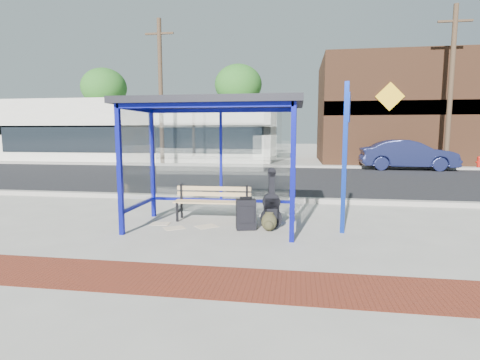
% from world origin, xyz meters
% --- Properties ---
extents(ground, '(120.00, 120.00, 0.00)m').
position_xyz_m(ground, '(0.00, 0.00, 0.00)').
color(ground, '#B2ADA0').
rests_on(ground, ground).
extents(brick_paver_strip, '(60.00, 1.00, 0.01)m').
position_xyz_m(brick_paver_strip, '(0.00, -2.60, 0.01)').
color(brick_paver_strip, maroon).
rests_on(brick_paver_strip, ground).
extents(curb_near, '(60.00, 0.25, 0.12)m').
position_xyz_m(curb_near, '(0.00, 2.90, 0.06)').
color(curb_near, gray).
rests_on(curb_near, ground).
extents(street_asphalt, '(60.00, 10.00, 0.00)m').
position_xyz_m(street_asphalt, '(0.00, 8.00, 0.00)').
color(street_asphalt, black).
rests_on(street_asphalt, ground).
extents(curb_far, '(60.00, 0.25, 0.12)m').
position_xyz_m(curb_far, '(0.00, 13.10, 0.06)').
color(curb_far, gray).
rests_on(curb_far, ground).
extents(far_sidewalk, '(60.00, 4.00, 0.01)m').
position_xyz_m(far_sidewalk, '(0.00, 15.00, 0.00)').
color(far_sidewalk, '#B2ADA0').
rests_on(far_sidewalk, ground).
extents(bus_shelter, '(3.30, 1.80, 2.42)m').
position_xyz_m(bus_shelter, '(0.00, 0.07, 2.07)').
color(bus_shelter, '#0D1295').
rests_on(bus_shelter, ground).
extents(storefront_white, '(18.00, 6.04, 4.00)m').
position_xyz_m(storefront_white, '(-9.00, 17.99, 2.00)').
color(storefront_white, silver).
rests_on(storefront_white, ground).
extents(storefront_brown, '(10.00, 7.08, 6.40)m').
position_xyz_m(storefront_brown, '(8.00, 18.49, 3.20)').
color(storefront_brown, '#59331E').
rests_on(storefront_brown, ground).
extents(tree_left, '(3.60, 3.60, 7.03)m').
position_xyz_m(tree_left, '(-14.00, 22.00, 5.45)').
color(tree_left, '#4C3826').
rests_on(tree_left, ground).
extents(tree_mid, '(3.60, 3.60, 7.03)m').
position_xyz_m(tree_mid, '(-3.00, 22.00, 5.45)').
color(tree_mid, '#4C3826').
rests_on(tree_mid, ground).
extents(tree_right, '(3.60, 3.60, 7.03)m').
position_xyz_m(tree_right, '(12.50, 22.00, 5.45)').
color(tree_right, '#4C3826').
rests_on(tree_right, ground).
extents(utility_pole_west, '(1.60, 0.24, 8.00)m').
position_xyz_m(utility_pole_west, '(-6.00, 13.40, 4.11)').
color(utility_pole_west, '#4C3826').
rests_on(utility_pole_west, ground).
extents(utility_pole_east, '(1.60, 0.24, 8.00)m').
position_xyz_m(utility_pole_east, '(9.00, 13.40, 4.11)').
color(utility_pole_east, '#4C3826').
rests_on(utility_pole_east, ground).
extents(bench, '(1.59, 0.44, 0.74)m').
position_xyz_m(bench, '(-0.15, 0.60, 0.42)').
color(bench, black).
rests_on(bench, ground).
extents(guitar_bag, '(0.41, 0.21, 1.09)m').
position_xyz_m(guitar_bag, '(1.10, 0.11, 0.40)').
color(guitar_bag, black).
rests_on(guitar_bag, ground).
extents(suitcase, '(0.41, 0.32, 0.63)m').
position_xyz_m(suitcase, '(0.64, -0.07, 0.29)').
color(suitcase, black).
rests_on(suitcase, ground).
extents(backpack, '(0.30, 0.27, 0.35)m').
position_xyz_m(backpack, '(1.07, -0.10, 0.16)').
color(backpack, '#2E2C19').
rests_on(backpack, ground).
extents(sign_post, '(0.14, 0.33, 2.69)m').
position_xyz_m(sign_post, '(2.41, -0.02, 1.51)').
color(sign_post, '#0D2A98').
rests_on(sign_post, ground).
extents(newspaper_a, '(0.40, 0.33, 0.01)m').
position_xyz_m(newspaper_a, '(-1.12, 0.12, 0.00)').
color(newspaper_a, white).
rests_on(newspaper_a, ground).
extents(newspaper_b, '(0.50, 0.49, 0.01)m').
position_xyz_m(newspaper_b, '(-0.14, 0.03, 0.00)').
color(newspaper_b, white).
rests_on(newspaper_b, ground).
extents(newspaper_c, '(0.47, 0.45, 0.01)m').
position_xyz_m(newspaper_c, '(-0.72, -0.18, 0.00)').
color(newspaper_c, white).
rests_on(newspaper_c, ground).
extents(parked_car, '(4.54, 1.67, 1.48)m').
position_xyz_m(parked_car, '(6.99, 12.79, 0.74)').
color(parked_car, '#171C41').
rests_on(parked_car, ground).
extents(fire_hydrant, '(0.30, 0.20, 0.67)m').
position_xyz_m(fire_hydrant, '(10.59, 13.49, 0.36)').
color(fire_hydrant, '#B5160C').
rests_on(fire_hydrant, ground).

